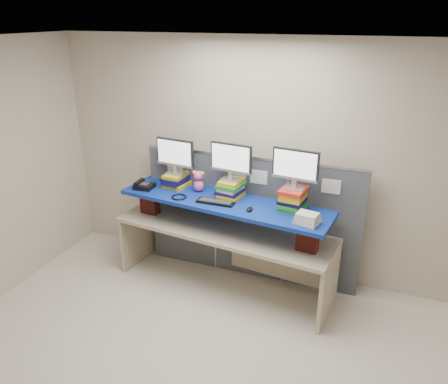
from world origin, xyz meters
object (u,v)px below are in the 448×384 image
at_px(blue_board, 224,202).
at_px(monitor_left, 175,154).
at_px(monitor_right, 295,167).
at_px(desk, 224,240).
at_px(desk_phone, 144,185).
at_px(monitor_center, 231,160).
at_px(keyboard, 216,202).

xyz_separation_m(blue_board, monitor_left, (-0.68, 0.20, 0.42)).
bearing_deg(monitor_right, blue_board, -170.99).
height_order(desk, monitor_right, monitor_right).
bearing_deg(desk_phone, monitor_right, -1.92).
height_order(desk, blue_board, blue_board).
height_order(monitor_left, monitor_center, monitor_center).
bearing_deg(blue_board, desk_phone, -173.60).
distance_m(desk, blue_board, 0.47).
distance_m(monitor_center, desk_phone, 1.13).
relative_size(monitor_left, keyboard, 1.16).
bearing_deg(monitor_center, monitor_left, -180.00).
bearing_deg(desk_phone, monitor_center, 3.24).
bearing_deg(blue_board, monitor_left, 170.37).
distance_m(blue_board, keyboard, 0.12).
height_order(monitor_center, keyboard, monitor_center).
bearing_deg(monitor_right, desk, -170.99).
relative_size(monitor_center, desk_phone, 2.19).
height_order(desk, monitor_left, monitor_left).
distance_m(monitor_center, keyboard, 0.48).
bearing_deg(desk_phone, keyboard, -8.85).
height_order(monitor_center, monitor_right, monitor_right).
bearing_deg(keyboard, desk_phone, 173.22).
xyz_separation_m(keyboard, desk_phone, (-0.95, 0.10, 0.02)).
distance_m(blue_board, desk_phone, 1.01).
bearing_deg(monitor_left, blue_board, -9.63).
bearing_deg(desk, monitor_left, 170.37).
bearing_deg(monitor_center, blue_board, -101.19).
bearing_deg(monitor_right, monitor_center, 180.00).
bearing_deg(monitor_right, monitor_left, -180.00).
relative_size(keyboard, desk_phone, 1.89).
distance_m(monitor_right, keyboard, 0.95).
xyz_separation_m(blue_board, keyboard, (-0.06, -0.10, 0.03)).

